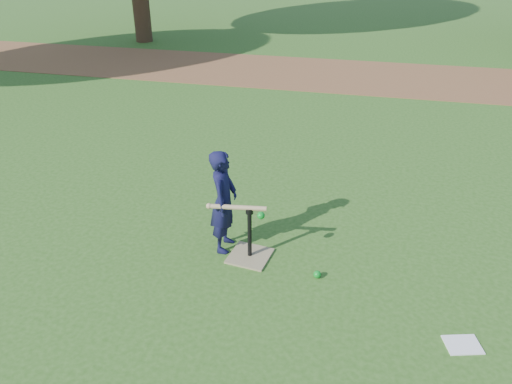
# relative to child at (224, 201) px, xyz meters

# --- Properties ---
(ground) EXTENTS (80.00, 80.00, 0.00)m
(ground) POSITION_rel_child_xyz_m (0.50, 0.00, -0.59)
(ground) COLOR #285116
(ground) RESTS_ON ground
(dirt_strip) EXTENTS (24.00, 3.00, 0.01)m
(dirt_strip) POSITION_rel_child_xyz_m (0.50, 7.50, -0.58)
(dirt_strip) COLOR brown
(dirt_strip) RESTS_ON ground
(child) EXTENTS (0.29, 0.44, 1.18)m
(child) POSITION_rel_child_xyz_m (0.00, 0.00, 0.00)
(child) COLOR black
(child) RESTS_ON ground
(wiffle_ball_ground) EXTENTS (0.08, 0.08, 0.08)m
(wiffle_ball_ground) POSITION_rel_child_xyz_m (1.08, -0.32, -0.55)
(wiffle_ball_ground) COLOR #0B831E
(wiffle_ball_ground) RESTS_ON ground
(clipboard) EXTENTS (0.35, 0.30, 0.01)m
(clipboard) POSITION_rel_child_xyz_m (2.43, -0.96, -0.58)
(clipboard) COLOR white
(clipboard) RESTS_ON ground
(batting_tee) EXTENTS (0.48, 0.48, 0.61)m
(batting_tee) POSITION_rel_child_xyz_m (0.32, -0.12, -0.48)
(batting_tee) COLOR #8B7D58
(batting_tee) RESTS_ON ground
(swing_action) EXTENTS (0.64, 0.19, 0.09)m
(swing_action) POSITION_rel_child_xyz_m (0.22, -0.16, 0.03)
(swing_action) COLOR tan
(swing_action) RESTS_ON ground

